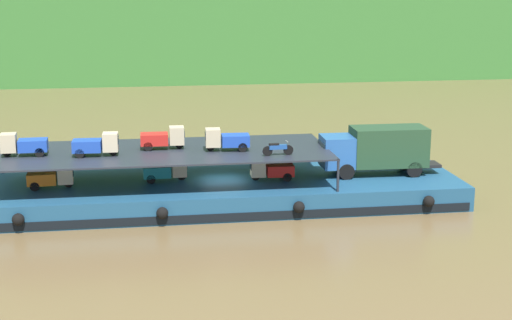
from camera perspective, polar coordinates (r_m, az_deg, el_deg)
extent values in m
plane|color=brown|center=(49.25, -2.43, -3.14)|extent=(400.00, 400.00, 0.00)
cube|color=navy|center=(49.04, -2.44, -2.30)|extent=(29.92, 8.58, 1.50)
cube|color=black|center=(45.05, -1.85, -4.26)|extent=(29.32, 0.06, 0.50)
sphere|color=black|center=(45.00, -17.18, -4.22)|extent=(0.69, 0.69, 0.69)
sphere|color=black|center=(44.46, -6.95, -3.92)|extent=(0.69, 0.69, 0.69)
sphere|color=black|center=(45.34, 3.20, -3.50)|extent=(0.69, 0.69, 0.69)
sphere|color=black|center=(47.56, 12.67, -3.00)|extent=(0.69, 0.69, 0.69)
cube|color=#285BA3|center=(49.66, 6.01, 0.63)|extent=(2.04, 2.22, 2.00)
cube|color=#192833|center=(49.36, 4.86, 1.00)|extent=(0.09, 1.84, 0.60)
cube|color=#234228|center=(50.50, 9.78, 1.01)|extent=(4.84, 2.39, 2.50)
cube|color=black|center=(50.79, 9.72, -0.42)|extent=(6.82, 1.51, 0.20)
cylinder|color=black|center=(50.96, 6.16, -0.31)|extent=(1.01, 0.30, 1.00)
cylinder|color=black|center=(49.06, 6.71, -0.87)|extent=(1.01, 0.30, 1.00)
cylinder|color=black|center=(52.17, 10.90, -0.16)|extent=(1.01, 0.30, 1.00)
cylinder|color=black|center=(50.32, 11.62, -0.69)|extent=(1.01, 0.30, 1.00)
cylinder|color=#232833|center=(53.29, 4.04, 0.89)|extent=(0.16, 0.16, 2.00)
cylinder|color=#232833|center=(46.09, 6.08, -1.14)|extent=(0.16, 0.16, 2.00)
cylinder|color=#232833|center=(52.85, -18.28, 0.13)|extent=(0.16, 0.16, 2.00)
cube|color=#232833|center=(48.14, -6.98, 0.63)|extent=(20.72, 7.78, 0.10)
cube|color=orange|center=(48.38, -15.56, -1.32)|extent=(1.75, 1.27, 0.70)
cube|color=beige|center=(48.23, -13.91, -1.02)|extent=(0.94, 1.04, 1.10)
cube|color=#19232D|center=(48.18, -13.36, -0.87)|extent=(0.08, 0.85, 0.38)
cylinder|color=black|center=(48.36, -13.70, -1.64)|extent=(0.57, 0.16, 0.56)
cylinder|color=black|center=(47.99, -16.05, -1.90)|extent=(0.57, 0.16, 0.56)
cylinder|color=black|center=(49.01, -15.95, -1.58)|extent=(0.57, 0.16, 0.56)
cube|color=teal|center=(48.68, -7.35, -0.84)|extent=(1.75, 1.26, 0.70)
cube|color=beige|center=(48.72, -5.71, -0.54)|extent=(0.94, 1.03, 1.10)
cube|color=#19232D|center=(48.74, -5.16, -0.39)|extent=(0.07, 0.85, 0.38)
cylinder|color=black|center=(48.87, -5.52, -1.16)|extent=(0.56, 0.16, 0.56)
cylinder|color=black|center=(48.23, -7.77, -1.42)|extent=(0.56, 0.16, 0.56)
cylinder|color=black|center=(49.26, -7.84, -1.11)|extent=(0.56, 0.16, 0.56)
cube|color=red|center=(48.66, 1.78, -0.74)|extent=(1.74, 1.26, 0.70)
cube|color=beige|center=(48.44, 0.14, -0.56)|extent=(0.94, 1.03, 1.10)
cube|color=#19232D|center=(48.36, -0.41, -0.44)|extent=(0.07, 0.85, 0.38)
cylinder|color=black|center=(48.56, -0.03, -1.19)|extent=(0.56, 0.16, 0.56)
cylinder|color=black|center=(49.32, 2.15, -0.97)|extent=(0.56, 0.16, 0.56)
cylinder|color=black|center=(48.30, 2.34, -1.28)|extent=(0.56, 0.16, 0.56)
cube|color=#1E47B7|center=(48.32, -16.16, 1.06)|extent=(1.74, 1.26, 0.70)
cube|color=#C6B793|center=(48.45, -17.82, 1.22)|extent=(0.93, 1.03, 1.10)
cube|color=#19232D|center=(48.49, -18.38, 1.32)|extent=(0.07, 0.85, 0.38)
cylinder|color=black|center=(48.58, -17.95, 0.58)|extent=(0.56, 0.16, 0.56)
cylinder|color=black|center=(48.87, -15.61, 0.81)|extent=(0.56, 0.16, 0.56)
cylinder|color=black|center=(47.84, -15.72, 0.54)|extent=(0.56, 0.16, 0.56)
cube|color=#1E47B7|center=(47.36, -12.39, 1.04)|extent=(1.74, 1.25, 0.70)
cube|color=beige|center=(47.20, -10.71, 1.33)|extent=(0.93, 1.03, 1.10)
cube|color=#19232D|center=(47.15, -10.15, 1.47)|extent=(0.07, 0.85, 0.38)
cylinder|color=black|center=(47.30, -10.50, 0.68)|extent=(0.56, 0.16, 0.56)
cylinder|color=black|center=(46.96, -12.91, 0.47)|extent=(0.56, 0.16, 0.56)
cylinder|color=black|center=(47.99, -12.78, 0.75)|extent=(0.56, 0.16, 0.56)
cube|color=red|center=(48.57, -7.53, 1.54)|extent=(1.72, 1.23, 0.70)
cube|color=#C6B793|center=(48.54, -5.88, 1.82)|extent=(0.92, 1.02, 1.10)
cube|color=#19232D|center=(48.53, -5.33, 1.97)|extent=(0.06, 0.85, 0.38)
cylinder|color=black|center=(48.66, -5.69, 1.19)|extent=(0.56, 0.15, 0.56)
cylinder|color=black|center=(48.12, -7.99, 0.99)|extent=(0.56, 0.15, 0.56)
cylinder|color=black|center=(49.16, -7.98, 1.26)|extent=(0.56, 0.15, 0.56)
cube|color=#1E47B7|center=(47.83, -1.53, 1.47)|extent=(1.75, 1.28, 0.70)
cube|color=#C6B793|center=(47.71, -3.21, 1.67)|extent=(0.94, 1.04, 1.10)
cube|color=#19232D|center=(47.67, -3.78, 1.79)|extent=(0.08, 0.85, 0.38)
cylinder|color=black|center=(47.82, -3.38, 1.02)|extent=(0.57, 0.17, 0.56)
cylinder|color=black|center=(48.46, -1.10, 1.21)|extent=(0.57, 0.17, 0.56)
cylinder|color=black|center=(47.42, -1.00, 0.94)|extent=(0.57, 0.17, 0.56)
cylinder|color=black|center=(46.64, 2.41, 0.74)|extent=(0.61, 0.15, 0.60)
cylinder|color=black|center=(46.32, 0.86, 0.66)|extent=(0.61, 0.15, 0.60)
cube|color=#1E4C99|center=(46.43, 1.64, 0.97)|extent=(1.11, 0.29, 0.28)
cube|color=black|center=(46.33, 1.34, 1.17)|extent=(0.61, 0.25, 0.12)
cylinder|color=#B2B2B7|center=(46.50, 2.30, 1.40)|extent=(0.08, 0.55, 0.04)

